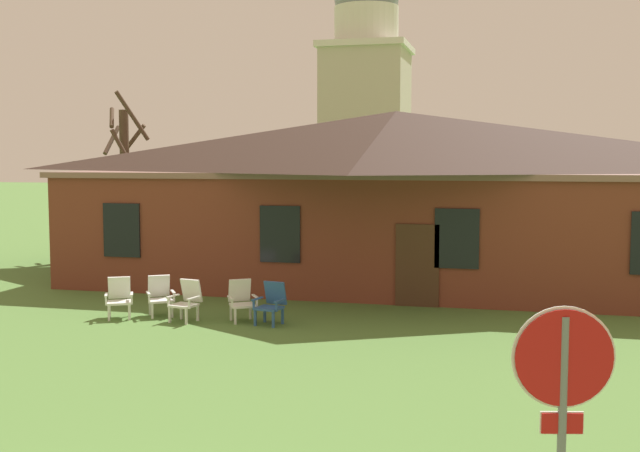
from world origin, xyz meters
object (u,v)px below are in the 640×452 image
Objects in this scene: lawn_chair_left_end at (187,300)px; lawn_chair_by_porch at (119,297)px; stop_sign at (563,403)px; lawn_chair_middle at (241,299)px; lawn_chair_near_door at (160,295)px; lawn_chair_right_end at (271,302)px.

lawn_chair_by_porch is at bearing -178.42° from lawn_chair_left_end.
lawn_chair_middle is (-6.47, 10.53, -1.36)m from stop_sign.
stop_sign is 2.74× the size of lawn_chair_near_door.
lawn_chair_left_end is at bearing -165.19° from lawn_chair_middle.
lawn_chair_middle is (2.10, -0.10, 0.00)m from lawn_chair_near_door.
lawn_chair_by_porch is 0.94m from lawn_chair_near_door.
lawn_chair_by_porch is at bearing -176.81° from lawn_chair_right_end.
lawn_chair_near_door is (0.82, 0.47, 0.00)m from lawn_chair_by_porch.
lawn_chair_by_porch is 1.00× the size of lawn_chair_middle.
lawn_chair_left_end is 1.26m from lawn_chair_middle.
lawn_chair_left_end is at bearing 1.58° from lawn_chair_by_porch.
lawn_chair_left_end is at bearing 126.99° from stop_sign.
lawn_chair_by_porch is (-9.39, 10.16, -1.36)m from stop_sign.
lawn_chair_right_end is (0.78, -0.16, 0.00)m from lawn_chair_middle.
lawn_chair_by_porch is at bearing 132.73° from stop_sign.
lawn_chair_right_end is at bearing 118.75° from stop_sign.
lawn_chair_by_porch and lawn_chair_near_door have the same top height.
lawn_chair_by_porch and lawn_chair_middle have the same top height.
lawn_chair_near_door and lawn_chair_left_end have the same top height.
lawn_chair_right_end is (2.88, -0.26, 0.00)m from lawn_chair_near_door.
lawn_chair_near_door is 2.89m from lawn_chair_right_end.
stop_sign is 13.90m from lawn_chair_by_porch.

